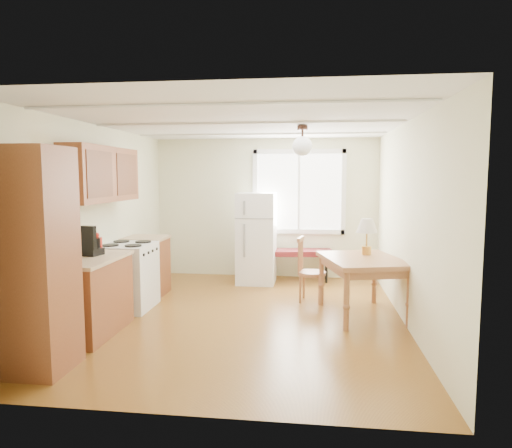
% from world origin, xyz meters
% --- Properties ---
extents(room_shell, '(4.60, 5.60, 2.62)m').
position_xyz_m(room_shell, '(0.00, 0.00, 1.25)').
color(room_shell, '#5D3713').
rests_on(room_shell, ground).
extents(kitchen_run, '(0.65, 3.40, 2.20)m').
position_xyz_m(kitchen_run, '(-1.72, -0.63, 0.84)').
color(kitchen_run, brown).
rests_on(kitchen_run, ground).
extents(window_unit, '(1.64, 0.05, 1.51)m').
position_xyz_m(window_unit, '(0.60, 2.47, 1.55)').
color(window_unit, white).
rests_on(window_unit, room_shell).
extents(pendant_light, '(0.26, 0.26, 0.40)m').
position_xyz_m(pendant_light, '(0.70, 0.40, 2.24)').
color(pendant_light, black).
rests_on(pendant_light, room_shell).
extents(refrigerator, '(0.64, 0.67, 1.55)m').
position_xyz_m(refrigerator, '(-0.10, 1.94, 0.77)').
color(refrigerator, white).
rests_on(refrigerator, ground).
extents(bench, '(1.21, 0.56, 0.54)m').
position_xyz_m(bench, '(0.61, 2.21, 0.48)').
color(bench, '#58141A').
rests_on(bench, ground).
extents(dining_table, '(1.20, 1.42, 0.77)m').
position_xyz_m(dining_table, '(1.50, 0.25, 0.67)').
color(dining_table, '#925A38').
rests_on(dining_table, ground).
extents(chair, '(0.43, 0.42, 0.93)m').
position_xyz_m(chair, '(0.76, 0.87, 0.53)').
color(chair, '#925A38').
rests_on(chair, ground).
extents(table_lamp, '(0.28, 0.28, 0.49)m').
position_xyz_m(table_lamp, '(1.58, 0.52, 1.12)').
color(table_lamp, '#BB8D3C').
rests_on(table_lamp, dining_table).
extents(coffee_maker, '(0.22, 0.26, 0.36)m').
position_xyz_m(coffee_maker, '(-1.72, -0.72, 1.03)').
color(coffee_maker, black).
rests_on(coffee_maker, kitchen_run).
extents(kettle, '(0.13, 0.13, 0.24)m').
position_xyz_m(kettle, '(-1.77, -0.48, 1.00)').
color(kettle, red).
rests_on(kettle, kitchen_run).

